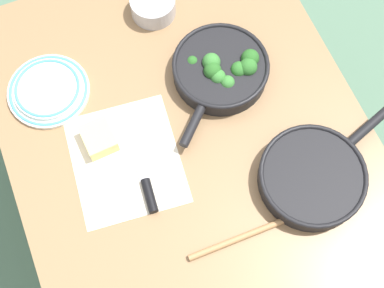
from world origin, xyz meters
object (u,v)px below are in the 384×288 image
object	(u,v)px
prep_bowl_steel	(153,6)
grater_knife	(145,179)
skillet_eggs	(313,176)
dinner_plate_stack	(48,90)
skillet_broccoli	(221,69)
wooden_spoon	(276,223)
cheese_block	(99,139)

from	to	relation	value
prep_bowl_steel	grater_knife	bearing A→B (deg)	-22.98
skillet_eggs	dinner_plate_stack	world-z (taller)	skillet_eggs
skillet_broccoli	grater_knife	distance (m)	0.35
skillet_broccoli	wooden_spoon	bearing A→B (deg)	40.93
wooden_spoon	dinner_plate_stack	size ratio (longest dim) A/B	1.67
cheese_block	skillet_broccoli	bearing A→B (deg)	99.83
dinner_plate_stack	prep_bowl_steel	bearing A→B (deg)	111.10
cheese_block	prep_bowl_steel	bearing A→B (deg)	140.28
cheese_block	prep_bowl_steel	size ratio (longest dim) A/B	0.73
skillet_eggs	grater_knife	size ratio (longest dim) A/B	1.63
skillet_eggs	prep_bowl_steel	world-z (taller)	prep_bowl_steel
skillet_broccoli	prep_bowl_steel	size ratio (longest dim) A/B	2.46
cheese_block	prep_bowl_steel	xyz separation A→B (m)	(-0.32, 0.26, 0.01)
skillet_broccoli	grater_knife	xyz separation A→B (m)	(0.20, -0.29, -0.02)
skillet_broccoli	wooden_spoon	world-z (taller)	skillet_broccoli
skillet_broccoli	skillet_eggs	bearing A→B (deg)	60.40
grater_knife	cheese_block	size ratio (longest dim) A/B	2.75
prep_bowl_steel	dinner_plate_stack	bearing A→B (deg)	-68.90
skillet_eggs	prep_bowl_steel	size ratio (longest dim) A/B	3.25
skillet_eggs	grater_knife	distance (m)	0.41
skillet_broccoli	prep_bowl_steel	xyz separation A→B (m)	(-0.26, -0.09, -0.00)
wooden_spoon	prep_bowl_steel	distance (m)	0.68
skillet_broccoli	prep_bowl_steel	distance (m)	0.27
skillet_broccoli	cheese_block	world-z (taller)	skillet_broccoli
grater_knife	dinner_plate_stack	distance (m)	0.36
prep_bowl_steel	cheese_block	bearing A→B (deg)	-39.72
skillet_eggs	wooden_spoon	world-z (taller)	skillet_eggs
dinner_plate_stack	skillet_eggs	bearing A→B (deg)	48.01
skillet_broccoli	skillet_eggs	xyz separation A→B (m)	(0.35, 0.09, -0.00)
dinner_plate_stack	prep_bowl_steel	world-z (taller)	prep_bowl_steel
skillet_eggs	grater_knife	bearing A→B (deg)	139.28
skillet_broccoli	dinner_plate_stack	xyz separation A→B (m)	(-0.12, -0.44, -0.02)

